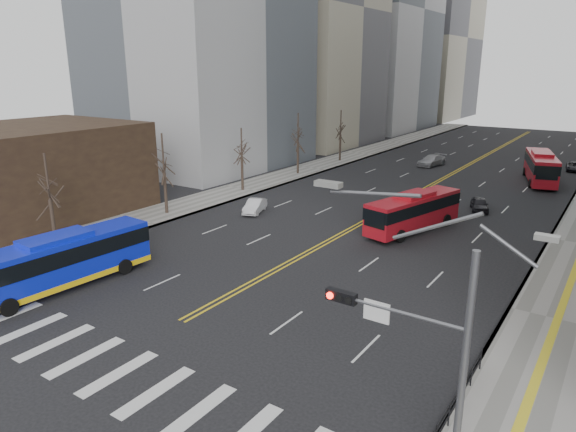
{
  "coord_description": "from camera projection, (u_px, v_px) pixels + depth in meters",
  "views": [
    {
      "loc": [
        18.37,
        -12.14,
        12.93
      ],
      "look_at": [
        0.31,
        14.63,
        3.54
      ],
      "focal_mm": 32.0,
      "sensor_mm": 36.0,
      "label": 1
    }
  ],
  "objects": [
    {
      "name": "ground",
      "position": [
        101.0,
        365.0,
        23.14
      ],
      "size": [
        220.0,
        220.0,
        0.0
      ],
      "primitive_type": "plane",
      "color": "black"
    },
    {
      "name": "sidewalk_left",
      "position": [
        311.0,
        168.0,
        67.8
      ],
      "size": [
        5.0,
        130.0,
        0.15
      ],
      "primitive_type": "cube",
      "color": "slate",
      "rests_on": "ground"
    },
    {
      "name": "car_silver",
      "position": [
        432.0,
        160.0,
        69.61
      ],
      "size": [
        3.01,
        5.37,
        1.47
      ],
      "primitive_type": "imported",
      "rotation": [
        0.0,
        0.0,
        -0.2
      ],
      "color": "#A6A6AB",
      "rests_on": "ground"
    },
    {
      "name": "car_dark_far",
      "position": [
        574.0,
        167.0,
        66.23
      ],
      "size": [
        2.35,
        4.22,
        1.12
      ],
      "primitive_type": "imported",
      "rotation": [
        0.0,
        0.0,
        0.13
      ],
      "color": "black",
      "rests_on": "ground"
    },
    {
      "name": "street_trees",
      "position": [
        336.0,
        148.0,
        53.14
      ],
      "size": [
        35.2,
        47.2,
        7.6
      ],
      "color": "#2E221C",
      "rests_on": "ground"
    },
    {
      "name": "crosswalk",
      "position": [
        101.0,
        365.0,
        23.14
      ],
      "size": [
        26.7,
        4.0,
        0.01
      ],
      "color": "silver",
      "rests_on": "ground"
    },
    {
      "name": "car_white",
      "position": [
        255.0,
        206.0,
        47.24
      ],
      "size": [
        2.55,
        4.02,
        1.25
      ],
      "primitive_type": "imported",
      "rotation": [
        0.0,
        0.0,
        0.35
      ],
      "color": "silver",
      "rests_on": "ground"
    },
    {
      "name": "centerline",
      "position": [
        459.0,
        170.0,
        66.92
      ],
      "size": [
        0.55,
        100.0,
        0.01
      ],
      "color": "gold",
      "rests_on": "ground"
    },
    {
      "name": "blue_bus",
      "position": [
        59.0,
        261.0,
        30.74
      ],
      "size": [
        3.17,
        11.62,
        3.36
      ],
      "color": "#0E20D7",
      "rests_on": "ground"
    },
    {
      "name": "signal_mast",
      "position": [
        419.0,
        336.0,
        15.98
      ],
      "size": [
        5.37,
        0.37,
        9.39
      ],
      "color": "slate",
      "rests_on": "ground"
    },
    {
      "name": "storefront",
      "position": [
        26.0,
        172.0,
        45.52
      ],
      "size": [
        14.0,
        18.0,
        8.0
      ],
      "color": "black",
      "rests_on": "ground"
    },
    {
      "name": "red_bus_far",
      "position": [
        541.0,
        165.0,
        59.34
      ],
      "size": [
        5.36,
        11.51,
        3.56
      ],
      "color": "#B1121E",
      "rests_on": "ground"
    },
    {
      "name": "car_dark_mid",
      "position": [
        479.0,
        204.0,
        47.88
      ],
      "size": [
        2.55,
        3.85,
        1.22
      ],
      "primitive_type": "imported",
      "rotation": [
        0.0,
        0.0,
        0.34
      ],
      "color": "black",
      "rests_on": "ground"
    },
    {
      "name": "pedestrian_railing",
      "position": [
        461.0,
        390.0,
        20.01
      ],
      "size": [
        0.06,
        6.06,
        1.02
      ],
      "color": "black",
      "rests_on": "sidewalk_right"
    },
    {
      "name": "red_bus_near",
      "position": [
        414.0,
        210.0,
        41.68
      ],
      "size": [
        4.74,
        10.27,
        3.2
      ],
      "color": "#B1121E",
      "rests_on": "ground"
    }
  ]
}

